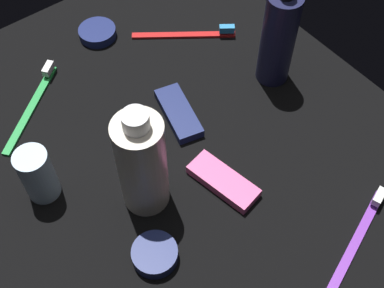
{
  "coord_description": "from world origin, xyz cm",
  "views": [
    {
      "loc": [
        32.45,
        -25.05,
        61.88
      ],
      "look_at": [
        0.0,
        0.0,
        3.0
      ],
      "focal_mm": 47.44,
      "sensor_mm": 36.0,
      "label": 1
    }
  ],
  "objects_px": {
    "lotion_bottle": "(278,38)",
    "toothbrush_red": "(190,33)",
    "cream_tin_left": "(155,254)",
    "deodorant_stick": "(38,175)",
    "toothbrush_green": "(33,102)",
    "toothbrush_purple": "(359,236)",
    "bodywash_bottle": "(142,164)",
    "snack_bar_pink": "(223,181)",
    "snack_bar_navy": "(179,113)",
    "cream_tin_right": "(97,33)"
  },
  "relations": [
    {
      "from": "deodorant_stick",
      "to": "toothbrush_red",
      "type": "distance_m",
      "value": 0.37
    },
    {
      "from": "lotion_bottle",
      "to": "toothbrush_purple",
      "type": "relative_size",
      "value": 1.08
    },
    {
      "from": "snack_bar_navy",
      "to": "toothbrush_green",
      "type": "bearing_deg",
      "value": -119.74
    },
    {
      "from": "lotion_bottle",
      "to": "toothbrush_green",
      "type": "distance_m",
      "value": 0.39
    },
    {
      "from": "cream_tin_right",
      "to": "deodorant_stick",
      "type": "bearing_deg",
      "value": -45.25
    },
    {
      "from": "toothbrush_green",
      "to": "bodywash_bottle",
      "type": "bearing_deg",
      "value": 10.7
    },
    {
      "from": "toothbrush_purple",
      "to": "snack_bar_pink",
      "type": "bearing_deg",
      "value": -152.83
    },
    {
      "from": "cream_tin_right",
      "to": "toothbrush_red",
      "type": "bearing_deg",
      "value": 52.4
    },
    {
      "from": "toothbrush_red",
      "to": "snack_bar_navy",
      "type": "distance_m",
      "value": 0.18
    },
    {
      "from": "toothbrush_purple",
      "to": "toothbrush_green",
      "type": "xyz_separation_m",
      "value": [
        -0.47,
        -0.23,
        0.0
      ]
    },
    {
      "from": "toothbrush_red",
      "to": "bodywash_bottle",
      "type": "bearing_deg",
      "value": -48.22
    },
    {
      "from": "lotion_bottle",
      "to": "toothbrush_green",
      "type": "xyz_separation_m",
      "value": [
        -0.18,
        -0.34,
        -0.08
      ]
    },
    {
      "from": "deodorant_stick",
      "to": "toothbrush_red",
      "type": "xyz_separation_m",
      "value": [
        -0.12,
        0.35,
        -0.04
      ]
    },
    {
      "from": "toothbrush_green",
      "to": "snack_bar_pink",
      "type": "relative_size",
      "value": 1.43
    },
    {
      "from": "toothbrush_purple",
      "to": "cream_tin_right",
      "type": "relative_size",
      "value": 2.7
    },
    {
      "from": "cream_tin_left",
      "to": "toothbrush_red",
      "type": "bearing_deg",
      "value": 136.19
    },
    {
      "from": "toothbrush_green",
      "to": "snack_bar_pink",
      "type": "bearing_deg",
      "value": 25.87
    },
    {
      "from": "snack_bar_pink",
      "to": "toothbrush_green",
      "type": "bearing_deg",
      "value": -165.42
    },
    {
      "from": "lotion_bottle",
      "to": "toothbrush_red",
      "type": "bearing_deg",
      "value": -162.31
    },
    {
      "from": "deodorant_stick",
      "to": "toothbrush_green",
      "type": "xyz_separation_m",
      "value": [
        -0.15,
        0.06,
        -0.04
      ]
    },
    {
      "from": "deodorant_stick",
      "to": "toothbrush_red",
      "type": "bearing_deg",
      "value": 109.22
    },
    {
      "from": "snack_bar_pink",
      "to": "cream_tin_right",
      "type": "height_order",
      "value": "cream_tin_right"
    },
    {
      "from": "cream_tin_left",
      "to": "cream_tin_right",
      "type": "xyz_separation_m",
      "value": [
        -0.39,
        0.16,
        -0.0
      ]
    },
    {
      "from": "lotion_bottle",
      "to": "cream_tin_right",
      "type": "height_order",
      "value": "lotion_bottle"
    },
    {
      "from": "lotion_bottle",
      "to": "cream_tin_left",
      "type": "bearing_deg",
      "value": -67.05
    },
    {
      "from": "deodorant_stick",
      "to": "toothbrush_green",
      "type": "bearing_deg",
      "value": 157.75
    },
    {
      "from": "lotion_bottle",
      "to": "cream_tin_left",
      "type": "distance_m",
      "value": 0.37
    },
    {
      "from": "toothbrush_purple",
      "to": "bodywash_bottle",
      "type": "bearing_deg",
      "value": -140.19
    },
    {
      "from": "bodywash_bottle",
      "to": "cream_tin_left",
      "type": "distance_m",
      "value": 0.12
    },
    {
      "from": "deodorant_stick",
      "to": "toothbrush_red",
      "type": "relative_size",
      "value": 0.56
    },
    {
      "from": "bodywash_bottle",
      "to": "toothbrush_purple",
      "type": "distance_m",
      "value": 0.3
    },
    {
      "from": "lotion_bottle",
      "to": "snack_bar_navy",
      "type": "relative_size",
      "value": 1.8
    },
    {
      "from": "toothbrush_purple",
      "to": "toothbrush_green",
      "type": "relative_size",
      "value": 1.17
    },
    {
      "from": "toothbrush_red",
      "to": "toothbrush_green",
      "type": "relative_size",
      "value": 1.03
    },
    {
      "from": "deodorant_stick",
      "to": "toothbrush_purple",
      "type": "relative_size",
      "value": 0.49
    },
    {
      "from": "bodywash_bottle",
      "to": "cream_tin_left",
      "type": "bearing_deg",
      "value": -27.91
    },
    {
      "from": "toothbrush_purple",
      "to": "snack_bar_pink",
      "type": "xyz_separation_m",
      "value": [
        -0.17,
        -0.09,
        0.0
      ]
    },
    {
      "from": "snack_bar_pink",
      "to": "cream_tin_right",
      "type": "distance_m",
      "value": 0.36
    },
    {
      "from": "bodywash_bottle",
      "to": "snack_bar_navy",
      "type": "height_order",
      "value": "bodywash_bottle"
    },
    {
      "from": "bodywash_bottle",
      "to": "snack_bar_navy",
      "type": "bearing_deg",
      "value": 125.72
    },
    {
      "from": "toothbrush_green",
      "to": "snack_bar_pink",
      "type": "xyz_separation_m",
      "value": [
        0.29,
        0.14,
        0.0
      ]
    },
    {
      "from": "bodywash_bottle",
      "to": "toothbrush_green",
      "type": "distance_m",
      "value": 0.26
    },
    {
      "from": "lotion_bottle",
      "to": "cream_tin_right",
      "type": "bearing_deg",
      "value": -145.06
    },
    {
      "from": "bodywash_bottle",
      "to": "deodorant_stick",
      "type": "distance_m",
      "value": 0.15
    },
    {
      "from": "snack_bar_pink",
      "to": "snack_bar_navy",
      "type": "bearing_deg",
      "value": 158.95
    },
    {
      "from": "bodywash_bottle",
      "to": "cream_tin_right",
      "type": "xyz_separation_m",
      "value": [
        -0.31,
        0.11,
        -0.08
      ]
    },
    {
      "from": "cream_tin_right",
      "to": "snack_bar_pink",
      "type": "bearing_deg",
      "value": -2.85
    },
    {
      "from": "deodorant_stick",
      "to": "toothbrush_purple",
      "type": "height_order",
      "value": "deodorant_stick"
    },
    {
      "from": "lotion_bottle",
      "to": "toothbrush_red",
      "type": "relative_size",
      "value": 1.23
    },
    {
      "from": "deodorant_stick",
      "to": "snack_bar_pink",
      "type": "relative_size",
      "value": 0.82
    }
  ]
}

